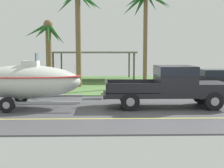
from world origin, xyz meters
TOP-DOWN VIEW (x-y plane):
  - ground at (0.00, 8.38)m, footprint 36.00×22.00m
  - pickup_truck_towing at (0.85, 0.57)m, footprint 5.73×2.01m
  - boat_on_trailer at (-5.87, 0.57)m, footprint 6.20×2.40m
  - parked_sedan_near at (5.36, 6.35)m, footprint 4.39×1.83m
  - carport_awning at (-3.15, 13.62)m, footprint 6.99×5.22m
  - palm_tree_near_left at (0.51, 8.19)m, footprint 3.40×3.29m
  - palm_tree_near_right at (-6.51, 10.09)m, footprint 3.26×2.56m
  - palm_tree_far_left at (-4.04, 8.21)m, footprint 3.39×2.97m

SIDE VIEW (x-z plane):
  - ground at x=0.00m, z-range -0.07..0.04m
  - parked_sedan_near at x=5.36m, z-range -0.02..1.36m
  - pickup_truck_towing at x=0.85m, z-range 0.10..1.98m
  - boat_on_trailer at x=-5.87m, z-range -0.04..2.41m
  - carport_awning at x=-3.15m, z-range 1.15..3.69m
  - palm_tree_near_right at x=-6.51m, z-range 1.12..6.04m
  - palm_tree_far_left at x=-4.04m, z-range 1.75..8.67m
  - palm_tree_near_left at x=0.51m, z-range 2.08..8.92m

